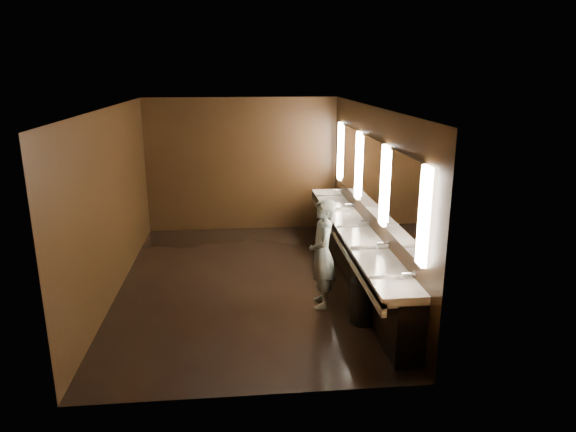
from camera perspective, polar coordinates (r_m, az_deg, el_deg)
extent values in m
plane|color=black|center=(8.42, -4.62, -7.44)|extent=(6.00, 6.00, 0.00)
cube|color=#2D2D2B|center=(7.75, -5.09, 11.93)|extent=(4.00, 6.00, 0.02)
cube|color=black|center=(10.91, -5.13, 5.66)|extent=(4.00, 0.02, 2.80)
cube|color=black|center=(5.11, -4.24, -6.33)|extent=(4.00, 0.02, 2.80)
cube|color=black|center=(8.20, -18.97, 1.41)|extent=(0.02, 6.00, 2.80)
cube|color=black|center=(8.24, 9.20, 2.16)|extent=(0.02, 6.00, 2.80)
cube|color=black|center=(8.49, 7.73, -4.40)|extent=(0.36, 5.40, 0.81)
cube|color=white|center=(8.32, 7.20, -1.56)|extent=(0.55, 5.40, 0.12)
cube|color=white|center=(8.30, 5.53, -2.14)|extent=(0.06, 5.40, 0.18)
cylinder|color=silver|center=(6.33, 13.27, -6.23)|extent=(0.18, 0.04, 0.04)
cylinder|color=silver|center=(7.32, 10.54, -3.03)|extent=(0.18, 0.04, 0.04)
cylinder|color=silver|center=(8.33, 8.48, -0.59)|extent=(0.18, 0.04, 0.04)
cylinder|color=silver|center=(9.36, 6.87, 1.31)|extent=(0.18, 0.04, 0.04)
cylinder|color=silver|center=(10.40, 5.58, 2.84)|extent=(0.18, 0.04, 0.04)
cube|color=#FCE4C8|center=(5.93, 14.89, -0.10)|extent=(0.06, 0.22, 1.15)
cube|color=white|center=(6.67, 12.66, 1.80)|extent=(0.03, 1.32, 1.15)
cube|color=#FCE4C8|center=(7.41, 10.65, 3.31)|extent=(0.06, 0.23, 1.15)
cube|color=white|center=(8.16, 9.21, 4.54)|extent=(0.03, 1.32, 1.15)
cube|color=#FCE4C8|center=(8.92, 7.82, 5.56)|extent=(0.06, 0.23, 1.15)
cube|color=white|center=(9.69, 6.82, 6.42)|extent=(0.03, 1.32, 1.15)
cube|color=#FCE4C8|center=(10.46, 5.80, 7.15)|extent=(0.06, 0.22, 1.15)
imported|color=#92C4D9|center=(7.38, 3.84, -4.20)|extent=(0.42, 0.61, 1.59)
cylinder|color=black|center=(7.14, 8.49, -9.34)|extent=(0.51, 0.51, 0.61)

